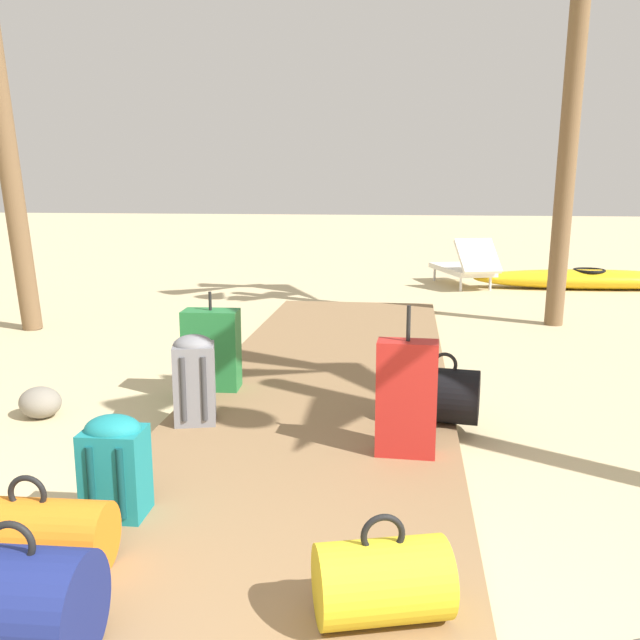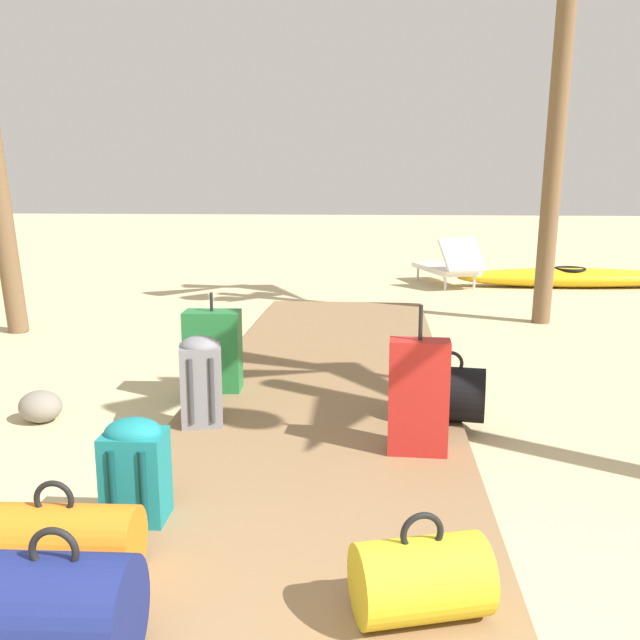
% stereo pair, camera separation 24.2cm
% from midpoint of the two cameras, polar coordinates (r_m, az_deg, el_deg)
% --- Properties ---
extents(ground_plane, '(60.00, 60.00, 0.00)m').
position_cam_midpoint_polar(ground_plane, '(4.55, 0.43, -9.79)').
color(ground_plane, '#CCB789').
extents(boardwalk, '(1.94, 7.85, 0.08)m').
position_cam_midpoint_polar(boardwalk, '(5.27, 1.46, -6.31)').
color(boardwalk, olive).
rests_on(boardwalk, ground).
extents(backpack_grey, '(0.32, 0.31, 0.59)m').
position_cam_midpoint_polar(backpack_grey, '(4.56, -8.91, -4.70)').
color(backpack_grey, slate).
rests_on(backpack_grey, boardwalk).
extents(suitcase_red, '(0.35, 0.18, 0.88)m').
position_cam_midpoint_polar(suitcase_red, '(4.02, 8.93, -6.45)').
color(suitcase_red, red).
rests_on(suitcase_red, boardwalk).
extents(duffel_bag_navy, '(0.49, 0.41, 0.51)m').
position_cam_midpoint_polar(duffel_bag_navy, '(2.59, -21.24, -21.37)').
color(duffel_bag_navy, navy).
rests_on(duffel_bag_navy, boardwalk).
extents(duffel_bag_black, '(0.50, 0.42, 0.47)m').
position_cam_midpoint_polar(duffel_bag_black, '(4.65, 11.72, -6.14)').
color(duffel_bag_black, black).
rests_on(duffel_bag_black, boardwalk).
extents(backpack_teal, '(0.29, 0.25, 0.50)m').
position_cam_midpoint_polar(backpack_teal, '(3.41, -14.73, -11.47)').
color(backpack_teal, '#197A7F').
rests_on(backpack_teal, boardwalk).
extents(suitcase_green, '(0.43, 0.25, 0.75)m').
position_cam_midpoint_polar(suitcase_green, '(5.29, -7.70, -2.45)').
color(suitcase_green, '#237538').
rests_on(suitcase_green, boardwalk).
extents(duffel_bag_yellow, '(0.54, 0.42, 0.41)m').
position_cam_midpoint_polar(duffel_bag_yellow, '(2.67, 7.94, -20.69)').
color(duffel_bag_yellow, gold).
rests_on(duffel_bag_yellow, boardwalk).
extents(duffel_bag_orange, '(0.67, 0.32, 0.40)m').
position_cam_midpoint_polar(duffel_bag_orange, '(3.14, -20.81, -16.27)').
color(duffel_bag_orange, orange).
rests_on(duffel_bag_orange, boardwalk).
extents(lounge_chair, '(1.06, 1.65, 0.79)m').
position_cam_midpoint_polar(lounge_chair, '(11.11, 12.61, 4.38)').
color(lounge_chair, white).
rests_on(lounge_chair, ground).
extents(kayak, '(3.56, 0.76, 0.31)m').
position_cam_midpoint_polar(kayak, '(11.49, 21.98, 3.17)').
color(kayak, gold).
rests_on(kayak, ground).
extents(rock_left_near, '(0.36, 0.34, 0.22)m').
position_cam_midpoint_polar(rock_left_near, '(5.23, -21.02, -6.42)').
color(rock_left_near, gray).
rests_on(rock_left_near, ground).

